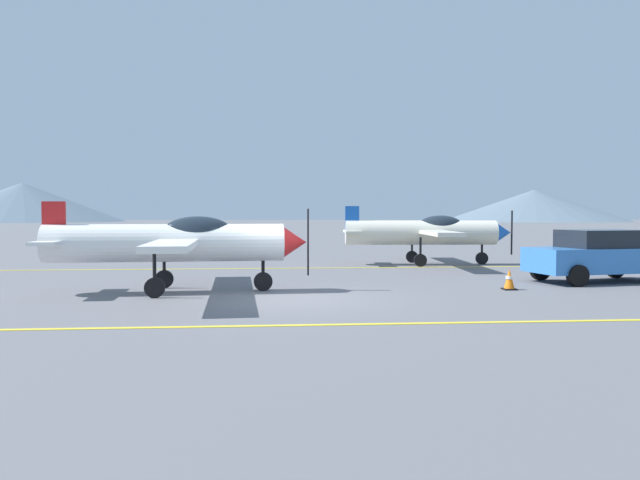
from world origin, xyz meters
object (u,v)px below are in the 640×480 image
at_px(traffic_cone_front, 509,279).
at_px(car_sedan, 599,255).
at_px(airplane_near, 177,241).
at_px(airplane_mid, 427,232).

bearing_deg(traffic_cone_front, car_sedan, 25.06).
height_order(airplane_near, traffic_cone_front, airplane_near).
xyz_separation_m(airplane_mid, traffic_cone_front, (0.11, -8.39, -1.08)).
bearing_deg(airplane_near, car_sedan, 6.58).
xyz_separation_m(airplane_near, airplane_mid, (9.02, 8.20, 0.00)).
distance_m(airplane_near, traffic_cone_front, 9.20).
xyz_separation_m(car_sedan, traffic_cone_front, (-3.55, -1.66, -0.56)).
relative_size(airplane_near, car_sedan, 1.79).
bearing_deg(airplane_mid, car_sedan, -61.46).
distance_m(airplane_near, airplane_mid, 12.19).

